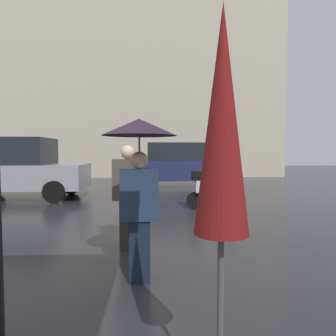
% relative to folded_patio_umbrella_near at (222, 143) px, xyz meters
% --- Properties ---
extents(folded_patio_umbrella_near, '(0.42, 0.42, 2.32)m').
position_rel_folded_patio_umbrella_near_xyz_m(folded_patio_umbrella_near, '(0.00, 0.00, 0.00)').
color(folded_patio_umbrella_near, black).
rests_on(folded_patio_umbrella_near, ground).
extents(pedestrian_with_umbrella, '(0.86, 0.86, 1.89)m').
position_rel_folded_patio_umbrella_near_xyz_m(pedestrian_with_umbrella, '(-0.54, 1.78, -0.12)').
color(pedestrian_with_umbrella, black).
rests_on(pedestrian_with_umbrella, ground).
extents(pedestrian_with_bag, '(0.50, 0.24, 1.62)m').
position_rel_folded_patio_umbrella_near_xyz_m(pedestrian_with_bag, '(-0.76, 2.95, -0.65)').
color(pedestrian_with_bag, '#2A241E').
rests_on(pedestrian_with_bag, ground).
extents(parked_scooter, '(1.49, 0.32, 1.23)m').
position_rel_folded_patio_umbrella_near_xyz_m(parked_scooter, '(1.19, 6.12, -1.01)').
color(parked_scooter, black).
rests_on(parked_scooter, ground).
extents(parked_car_left, '(4.12, 2.02, 1.97)m').
position_rel_folded_patio_umbrella_near_xyz_m(parked_car_left, '(-4.75, 8.20, -0.57)').
color(parked_car_left, gray).
rests_on(parked_car_left, ground).
extents(parked_car_right, '(4.53, 1.95, 1.90)m').
position_rel_folded_patio_umbrella_near_xyz_m(parked_car_right, '(0.78, 11.08, -0.59)').
color(parked_car_right, '#1E234C').
rests_on(parked_car_right, ground).
extents(building_block, '(18.03, 2.78, 12.87)m').
position_rel_folded_patio_umbrella_near_xyz_m(building_block, '(-1.50, 17.22, 4.87)').
color(building_block, '#B2A893').
rests_on(building_block, ground).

